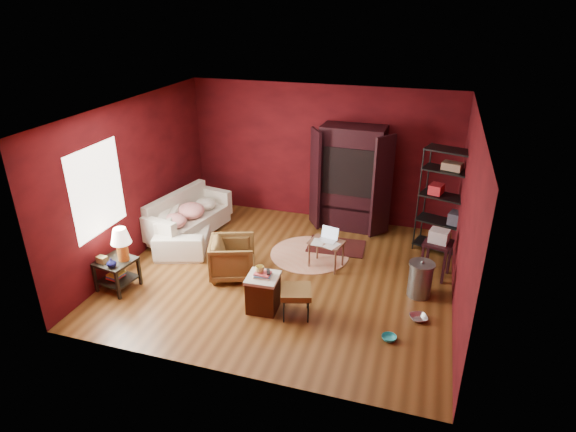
% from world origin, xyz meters
% --- Properties ---
extents(room, '(5.54, 5.04, 2.84)m').
position_xyz_m(room, '(-0.04, -0.01, 1.40)').
color(room, brown).
rests_on(room, ground).
extents(sofa, '(1.34, 2.39, 0.90)m').
position_xyz_m(sofa, '(-2.25, 0.84, 0.45)').
color(sofa, beige).
rests_on(sofa, ground).
extents(armchair, '(0.88, 0.90, 0.74)m').
position_xyz_m(armchair, '(-0.82, -0.31, 0.37)').
color(armchair, black).
rests_on(armchair, ground).
extents(pet_bowl_steel, '(0.26, 0.16, 0.26)m').
position_xyz_m(pet_bowl_steel, '(2.27, -0.66, 0.13)').
color(pet_bowl_steel, '#B6B9BD').
rests_on(pet_bowl_steel, ground).
extents(pet_bowl_turquoise, '(0.22, 0.14, 0.21)m').
position_xyz_m(pet_bowl_turquoise, '(1.91, -1.25, 0.10)').
color(pet_bowl_turquoise, '#27AFB8').
rests_on(pet_bowl_turquoise, ground).
extents(vase, '(0.20, 0.20, 0.15)m').
position_xyz_m(vase, '(-2.37, -1.40, 0.58)').
color(vase, '#0B0D3B').
rests_on(vase, side_table).
extents(mug, '(0.14, 0.11, 0.13)m').
position_xyz_m(mug, '(-0.04, -1.07, 0.70)').
color(mug, '#DFCB6D').
rests_on(mug, hamper).
extents(side_table, '(0.61, 0.61, 1.06)m').
position_xyz_m(side_table, '(-2.39, -1.17, 0.64)').
color(side_table, black).
rests_on(side_table, ground).
extents(sofa_cushions, '(1.09, 1.98, 0.79)m').
position_xyz_m(sofa_cushions, '(-2.26, 0.82, 0.39)').
color(sofa_cushions, beige).
rests_on(sofa_cushions, sofa).
extents(hamper, '(0.49, 0.49, 0.66)m').
position_xyz_m(hamper, '(-0.00, -1.07, 0.30)').
color(hamper, '#44200F').
rests_on(hamper, ground).
extents(footstool, '(0.55, 0.55, 0.45)m').
position_xyz_m(footstool, '(0.51, -1.07, 0.39)').
color(footstool, black).
rests_on(footstool, ground).
extents(rug_round, '(1.69, 1.69, 0.01)m').
position_xyz_m(rug_round, '(0.24, 0.78, 0.01)').
color(rug_round, beige).
rests_on(rug_round, ground).
extents(rug_oriental, '(1.10, 0.77, 0.01)m').
position_xyz_m(rug_oriental, '(0.65, 1.21, 0.01)').
color(rug_oriental, '#4A1513').
rests_on(rug_oriental, ground).
extents(laptop_desk, '(0.65, 0.54, 0.71)m').
position_xyz_m(laptop_desk, '(0.62, 0.45, 0.44)').
color(laptop_desk, brown).
rests_on(laptop_desk, ground).
extents(tv_armoire, '(1.65, 0.91, 2.10)m').
position_xyz_m(tv_armoire, '(0.70, 2.19, 1.09)').
color(tv_armoire, black).
rests_on(tv_armoire, ground).
extents(wire_shelving, '(1.04, 0.68, 1.96)m').
position_xyz_m(wire_shelving, '(2.55, 1.61, 1.08)').
color(wire_shelving, black).
rests_on(wire_shelving, ground).
extents(small_stand, '(0.52, 0.52, 0.86)m').
position_xyz_m(small_stand, '(2.45, 0.69, 0.64)').
color(small_stand, black).
rests_on(small_stand, ground).
extents(trash_can, '(0.42, 0.42, 0.63)m').
position_xyz_m(trash_can, '(2.23, 0.00, 0.30)').
color(trash_can, gray).
rests_on(trash_can, ground).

